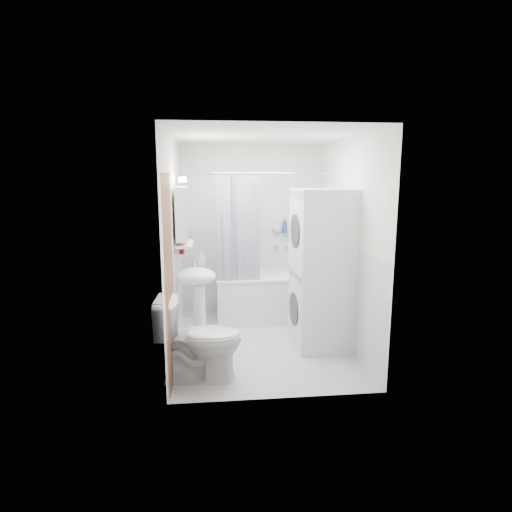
{
  "coord_description": "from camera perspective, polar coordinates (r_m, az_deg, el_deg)",
  "views": [
    {
      "loc": [
        -0.58,
        -4.8,
        1.98
      ],
      "look_at": [
        -0.06,
        0.15,
        1.03
      ],
      "focal_mm": 30.0,
      "sensor_mm": 36.0,
      "label": 1
    }
  ],
  "objects": [
    {
      "name": "wainscot",
      "position": [
        5.31,
        0.5,
        -4.29
      ],
      "size": [
        1.98,
        2.58,
        2.58
      ],
      "color": "white",
      "rests_on": "ground"
    },
    {
      "name": "sink",
      "position": [
        4.92,
        -7.81,
        -4.37
      ],
      "size": [
        0.44,
        0.37,
        1.04
      ],
      "color": "white",
      "rests_on": "ground"
    },
    {
      "name": "toilet",
      "position": [
        4.27,
        -7.56,
        -10.96
      ],
      "size": [
        0.85,
        0.51,
        0.81
      ],
      "primitive_type": "imported",
      "rotation": [
        0.0,
        0.0,
        1.51
      ],
      "color": "white",
      "rests_on": "ground"
    },
    {
      "name": "medicine_cabinet",
      "position": [
        4.93,
        -9.78,
        5.79
      ],
      "size": [
        0.13,
        0.5,
        0.71
      ],
      "color": "white",
      "rests_on": "room_walls"
    },
    {
      "name": "washer_dryer",
      "position": [
        4.97,
        8.83,
        -1.74
      ],
      "size": [
        0.68,
        0.67,
        1.83
      ],
      "rotation": [
        0.0,
        0.0,
        0.04
      ],
      "color": "white",
      "rests_on": "ground"
    },
    {
      "name": "shampoo_b",
      "position": [
        6.18,
        3.85,
        3.51
      ],
      "size": [
        0.08,
        0.21,
        0.08
      ],
      "primitive_type": "imported",
      "color": "#2A41A9",
      "rests_on": "shower_caddy"
    },
    {
      "name": "shelf",
      "position": [
        4.97,
        -9.48,
        1.6
      ],
      "size": [
        0.18,
        0.54,
        0.02
      ],
      "primitive_type": "cube",
      "color": "silver",
      "rests_on": "room_walls"
    },
    {
      "name": "towel",
      "position": [
        5.19,
        -9.94,
        4.73
      ],
      "size": [
        0.07,
        0.31,
        0.76
      ],
      "color": "maroon",
      "rests_on": "room_walls"
    },
    {
      "name": "shampoo_a",
      "position": [
        6.16,
        2.75,
        3.74
      ],
      "size": [
        0.13,
        0.17,
        0.13
      ],
      "primitive_type": "imported",
      "color": "gray",
      "rests_on": "shower_caddy"
    },
    {
      "name": "shelf_cup",
      "position": [
        5.08,
        -9.42,
        2.51
      ],
      "size": [
        0.1,
        0.09,
        0.1
      ],
      "primitive_type": "imported",
      "color": "gray",
      "rests_on": "shelf"
    },
    {
      "name": "curtain_rod",
      "position": [
        5.46,
        3.33,
        10.96
      ],
      "size": [
        1.84,
        0.02,
        0.02
      ],
      "primitive_type": "cylinder",
      "rotation": [
        0.0,
        1.57,
        0.0
      ],
      "color": "silver",
      "rests_on": "room_walls"
    },
    {
      "name": "shower_curtain",
      "position": [
        5.45,
        -2.43,
        3.07
      ],
      "size": [
        0.55,
        0.02,
        1.45
      ],
      "color": "#141947",
      "rests_on": "curtain_rod"
    },
    {
      "name": "door",
      "position": [
        4.38,
        -10.67,
        -2.36
      ],
      "size": [
        0.05,
        2.0,
        2.0
      ],
      "color": "brown",
      "rests_on": "ground"
    },
    {
      "name": "room_walls",
      "position": [
        4.86,
        0.91,
        4.95
      ],
      "size": [
        2.6,
        2.6,
        2.6
      ],
      "color": "white",
      "rests_on": "ground"
    },
    {
      "name": "floor",
      "position": [
        5.23,
        0.86,
        -11.48
      ],
      "size": [
        2.6,
        2.6,
        0.0
      ],
      "primitive_type": "plane",
      "color": "silver",
      "rests_on": "ground"
    },
    {
      "name": "tub_spout",
      "position": [
        6.24,
        4.05,
        1.25
      ],
      "size": [
        0.04,
        0.12,
        0.04
      ],
      "primitive_type": "cylinder",
      "rotation": [
        1.57,
        0.0,
        0.0
      ],
      "color": "silver",
      "rests_on": "room_walls"
    },
    {
      "name": "shelf_bottle",
      "position": [
        4.82,
        -9.6,
        1.88
      ],
      "size": [
        0.07,
        0.18,
        0.07
      ],
      "primitive_type": "imported",
      "color": "gray",
      "rests_on": "shelf"
    },
    {
      "name": "bathtub",
      "position": [
        6.02,
        2.64,
        -4.97
      ],
      "size": [
        1.66,
        0.79,
        0.63
      ],
      "color": "white",
      "rests_on": "ground"
    },
    {
      "name": "shower_caddy",
      "position": [
        6.2,
        4.55,
        3.06
      ],
      "size": [
        0.22,
        0.06,
        0.02
      ],
      "primitive_type": "cube",
      "color": "silver",
      "rests_on": "room_walls"
    },
    {
      "name": "soap_pump",
      "position": [
        5.16,
        -7.3,
        -0.84
      ],
      "size": [
        0.08,
        0.17,
        0.08
      ],
      "primitive_type": "imported",
      "color": "gray",
      "rests_on": "sink"
    }
  ]
}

